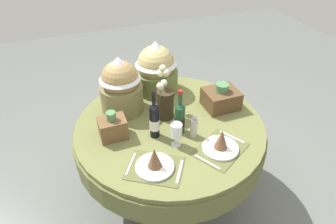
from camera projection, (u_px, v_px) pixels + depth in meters
The scene contains 13 objects.
ground at pixel (169, 190), 2.66m from camera, with size 8.00×8.00×0.00m, color slate.
dining_table at pixel (170, 138), 2.29m from camera, with size 1.41×1.41×0.76m.
place_setting_left at pixel (155, 163), 1.83m from camera, with size 0.43×0.40×0.16m.
place_setting_right at pixel (221, 144), 1.96m from camera, with size 0.42×0.39×0.16m.
flower_vase at pixel (165, 100), 2.20m from camera, with size 0.16×0.23×0.40m.
wine_bottle_left at pixel (154, 120), 2.02m from camera, with size 0.07×0.07×0.37m.
wine_bottle_centre at pixel (180, 117), 2.07m from camera, with size 0.08×0.08×0.34m.
wine_glass_left at pixel (176, 131), 1.96m from camera, with size 0.08×0.08×0.17m.
pepper_mill at pixel (194, 127), 2.05m from camera, with size 0.05×0.05×0.18m.
gift_tub_back_left at pixel (120, 83), 2.22m from camera, with size 0.32×0.32×0.45m.
gift_tub_back_centre at pixel (156, 66), 2.45m from camera, with size 0.36×0.36×0.44m.
woven_basket_side_left at pixel (113, 127), 2.05m from camera, with size 0.18×0.15×0.21m.
woven_basket_side_right at pixel (221, 98), 2.34m from camera, with size 0.26×0.22×0.20m.
Camera 1 is at (-0.63, -1.61, 2.13)m, focal length 32.20 mm.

